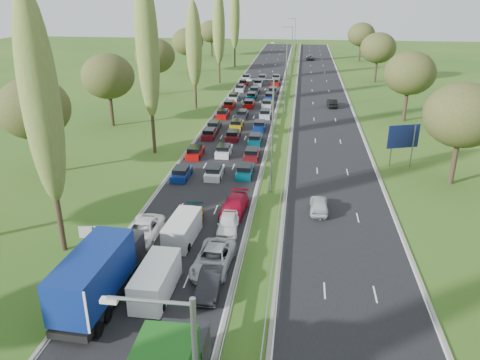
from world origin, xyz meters
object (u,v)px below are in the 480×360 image
(white_van_front, at_px, (157,278))
(direction_sign, at_px, (403,138))
(white_van_rear, at_px, (183,228))
(info_sign, at_px, (89,235))
(near_car_2, at_px, (143,231))
(blue_lorry, at_px, (100,273))

(white_van_front, bearing_deg, direction_sign, 53.92)
(white_van_rear, distance_m, info_sign, 7.67)
(near_car_2, xyz_separation_m, white_van_front, (3.44, -7.19, 0.34))
(info_sign, bearing_deg, blue_lorry, -59.42)
(direction_sign, bearing_deg, white_van_front, -127.25)
(white_van_rear, height_order, direction_sign, direction_sign)
(near_car_2, relative_size, white_van_rear, 1.08)
(near_car_2, height_order, direction_sign, direction_sign)
(blue_lorry, bearing_deg, near_car_2, 92.57)
(white_van_front, bearing_deg, info_sign, 146.63)
(white_van_rear, bearing_deg, direction_sign, 47.48)
(near_car_2, xyz_separation_m, blue_lorry, (-0.02, -8.60, 1.35))
(blue_lorry, height_order, direction_sign, direction_sign)
(white_van_front, bearing_deg, near_car_2, 116.71)
(white_van_rear, relative_size, info_sign, 2.49)
(blue_lorry, height_order, info_sign, blue_lorry)
(near_car_2, distance_m, blue_lorry, 8.70)
(blue_lorry, relative_size, direction_sign, 1.91)
(blue_lorry, xyz_separation_m, white_van_rear, (3.43, 9.00, -1.08))
(near_car_2, bearing_deg, blue_lorry, -89.89)
(near_car_2, height_order, info_sign, info_sign)
(white_van_rear, bearing_deg, near_car_2, -169.64)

